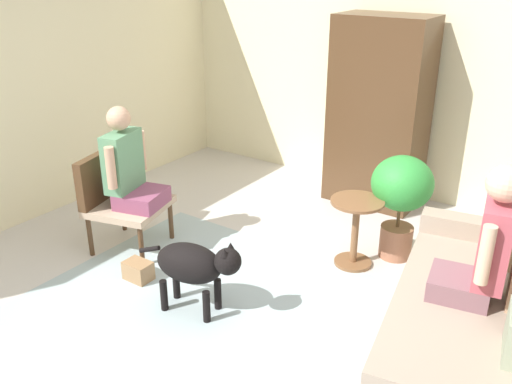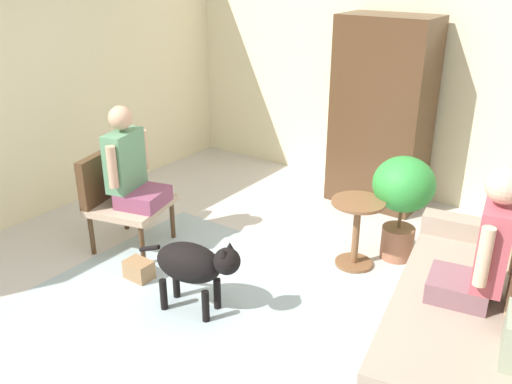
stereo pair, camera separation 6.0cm
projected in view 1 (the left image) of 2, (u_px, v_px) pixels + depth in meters
ground_plane at (247, 313)px, 4.13m from camera, size 6.82×6.82×0.00m
back_wall at (408, 71)px, 5.78m from camera, size 6.09×0.12×2.71m
left_wall at (29, 82)px, 5.30m from camera, size 0.12×6.28×2.71m
area_rug at (239, 315)px, 4.10m from camera, size 3.15×2.18×0.01m
couch at (479, 317)px, 3.59m from camera, size 1.26×2.08×0.89m
armchair at (116, 194)px, 4.93m from camera, size 0.76×0.77×0.88m
person_on_couch at (486, 245)px, 3.37m from camera, size 0.49×0.50×0.92m
person_on_armchair at (128, 167)px, 4.77m from camera, size 0.52×0.54×0.88m
round_end_table at (355, 227)px, 4.66m from camera, size 0.45×0.45×0.61m
dog at (194, 265)px, 4.01m from camera, size 0.83×0.39×0.62m
potted_plant at (401, 193)px, 4.68m from camera, size 0.52×0.52×0.94m
armoire_cabinet at (379, 113)px, 5.68m from camera, size 0.94×0.56×1.95m
handbag at (138, 271)px, 4.54m from camera, size 0.23×0.16×0.16m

